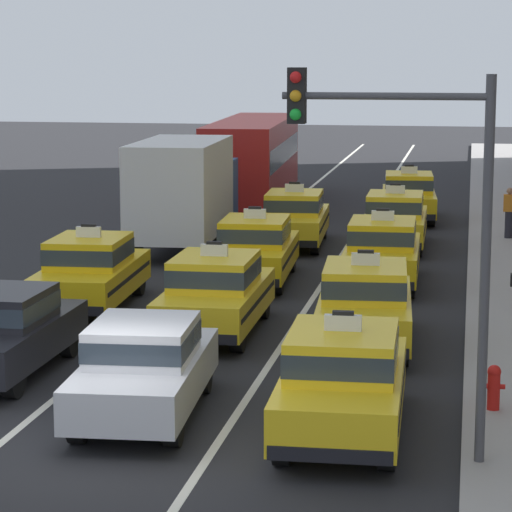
# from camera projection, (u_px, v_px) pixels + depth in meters

# --- Properties ---
(ground_plane) EXTENTS (160.00, 160.00, 0.00)m
(ground_plane) POSITION_uv_depth(u_px,v_px,m) (105.00, 448.00, 17.68)
(ground_plane) COLOR #232326
(lane_stripe_left_center) EXTENTS (0.14, 80.00, 0.01)m
(lane_stripe_left_center) POSITION_uv_depth(u_px,v_px,m) (248.00, 239.00, 37.36)
(lane_stripe_left_center) COLOR silver
(lane_stripe_left_center) RESTS_ON ground
(lane_stripe_center_right) EXTENTS (0.14, 80.00, 0.01)m
(lane_stripe_center_right) POSITION_uv_depth(u_px,v_px,m) (350.00, 242.00, 36.80)
(lane_stripe_center_right) COLOR silver
(lane_stripe_center_right) RESTS_ON ground
(sedan_left_nearest) EXTENTS (1.78, 4.31, 1.58)m
(sedan_left_nearest) POSITION_uv_depth(u_px,v_px,m) (3.00, 329.00, 21.56)
(sedan_left_nearest) COLOR black
(sedan_left_nearest) RESTS_ON ground
(taxi_left_second) EXTENTS (2.04, 4.65, 1.96)m
(taxi_left_second) POSITION_uv_depth(u_px,v_px,m) (91.00, 270.00, 27.21)
(taxi_left_second) COLOR black
(taxi_left_second) RESTS_ON ground
(box_truck_left_third) EXTENTS (2.54, 7.06, 3.27)m
(box_truck_left_third) POSITION_uv_depth(u_px,v_px,m) (185.00, 189.00, 35.40)
(box_truck_left_third) COLOR black
(box_truck_left_third) RESTS_ON ground
(bus_left_fourth) EXTENTS (3.14, 11.32, 3.22)m
(bus_left_fourth) POSITION_uv_depth(u_px,v_px,m) (253.00, 156.00, 46.18)
(bus_left_fourth) COLOR black
(bus_left_fourth) RESTS_ON ground
(sedan_center_nearest) EXTENTS (2.04, 4.41, 1.58)m
(sedan_center_nearest) POSITION_uv_depth(u_px,v_px,m) (144.00, 366.00, 19.05)
(sedan_center_nearest) COLOR black
(sedan_center_nearest) RESTS_ON ground
(taxi_center_second) EXTENTS (1.88, 4.58, 1.96)m
(taxi_center_second) POSITION_uv_depth(u_px,v_px,m) (216.00, 292.00, 24.73)
(taxi_center_second) COLOR black
(taxi_center_second) RESTS_ON ground
(taxi_center_third) EXTENTS (2.03, 4.64, 1.96)m
(taxi_center_third) POSITION_uv_depth(u_px,v_px,m) (255.00, 248.00, 30.27)
(taxi_center_third) COLOR black
(taxi_center_third) RESTS_ON ground
(taxi_center_fourth) EXTENTS (2.04, 4.65, 1.96)m
(taxi_center_fourth) POSITION_uv_depth(u_px,v_px,m) (295.00, 217.00, 35.97)
(taxi_center_fourth) COLOR black
(taxi_center_fourth) RESTS_ON ground
(taxi_right_nearest) EXTENTS (1.94, 4.61, 1.96)m
(taxi_right_nearest) POSITION_uv_depth(u_px,v_px,m) (343.00, 379.00, 18.15)
(taxi_right_nearest) COLOR black
(taxi_right_nearest) RESTS_ON ground
(taxi_right_second) EXTENTS (2.08, 4.66, 1.96)m
(taxi_right_second) POSITION_uv_depth(u_px,v_px,m) (365.00, 303.00, 23.67)
(taxi_right_second) COLOR black
(taxi_right_second) RESTS_ON ground
(taxi_right_third) EXTENTS (1.93, 4.60, 1.96)m
(taxi_right_third) POSITION_uv_depth(u_px,v_px,m) (382.00, 251.00, 29.92)
(taxi_right_third) COLOR black
(taxi_right_third) RESTS_ON ground
(taxi_right_fourth) EXTENTS (1.89, 4.59, 1.96)m
(taxi_right_fourth) POSITION_uv_depth(u_px,v_px,m) (395.00, 219.00, 35.60)
(taxi_right_fourth) COLOR black
(taxi_right_fourth) RESTS_ON ground
(taxi_right_fifth) EXTENTS (2.11, 4.67, 1.96)m
(taxi_right_fifth) POSITION_uv_depth(u_px,v_px,m) (409.00, 195.00, 41.47)
(taxi_right_fifth) COLOR black
(taxi_right_fifth) RESTS_ON ground
(pedestrian_trailing) EXTENTS (0.47, 0.24, 1.55)m
(pedestrian_trailing) POSITION_uv_depth(u_px,v_px,m) (510.00, 213.00, 36.60)
(pedestrian_trailing) COLOR #23232D
(pedestrian_trailing) RESTS_ON sidewalk_curb
(fire_hydrant) EXTENTS (0.36, 0.22, 0.73)m
(fire_hydrant) POSITION_uv_depth(u_px,v_px,m) (494.00, 385.00, 19.02)
(fire_hydrant) COLOR red
(fire_hydrant) RESTS_ON sidewalk_curb
(traffic_light_pole) EXTENTS (2.87, 0.33, 5.58)m
(traffic_light_pole) POSITION_uv_depth(u_px,v_px,m) (415.00, 198.00, 16.21)
(traffic_light_pole) COLOR #47474C
(traffic_light_pole) RESTS_ON ground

